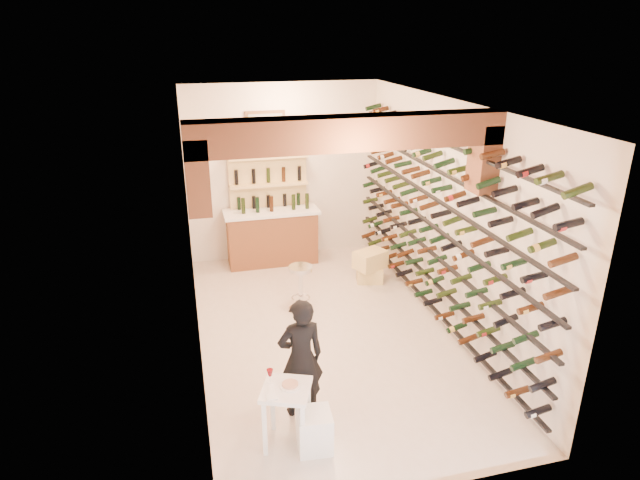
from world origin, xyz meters
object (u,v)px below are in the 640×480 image
at_px(tasting_table, 286,398).
at_px(crate_lower, 370,275).
at_px(back_counter, 272,235).
at_px(person, 301,358).
at_px(chrome_barstool, 301,285).
at_px(white_stool, 314,431).
at_px(wine_rack, 432,221).

bearing_deg(tasting_table, crate_lower, 80.41).
height_order(back_counter, tasting_table, back_counter).
height_order(person, chrome_barstool, person).
xyz_separation_m(back_counter, person, (-0.40, -4.25, 0.17)).
bearing_deg(white_stool, tasting_table, 151.89).
bearing_deg(chrome_barstool, crate_lower, 27.14).
height_order(tasting_table, chrome_barstool, tasting_table).
bearing_deg(tasting_table, back_counter, 103.85).
distance_m(back_counter, chrome_barstool, 1.93).
distance_m(wine_rack, crate_lower, 2.04).
distance_m(chrome_barstool, crate_lower, 1.56).
bearing_deg(wine_rack, back_counter, 124.66).
bearing_deg(crate_lower, chrome_barstool, -152.86).
bearing_deg(person, wine_rack, -148.92).
xyz_separation_m(wine_rack, tasting_table, (-2.49, -2.06, -0.98)).
relative_size(back_counter, tasting_table, 2.03).
distance_m(back_counter, crate_lower, 1.95).
bearing_deg(white_stool, wine_rack, 44.60).
bearing_deg(white_stool, chrome_barstool, 80.19).
distance_m(wine_rack, person, 2.87).
distance_m(wine_rack, tasting_table, 3.38).
height_order(tasting_table, person, person).
xyz_separation_m(tasting_table, white_stool, (0.26, -0.14, -0.35)).
relative_size(person, chrome_barstool, 1.92).
bearing_deg(wine_rack, chrome_barstool, 157.34).
bearing_deg(back_counter, white_stool, -94.72).
relative_size(wine_rack, chrome_barstool, 7.76).
bearing_deg(person, chrome_barstool, -106.88).
xyz_separation_m(back_counter, chrome_barstool, (0.10, -1.93, -0.11)).
relative_size(white_stool, chrome_barstool, 0.59).
distance_m(wine_rack, white_stool, 3.40).
bearing_deg(wine_rack, person, -144.43).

